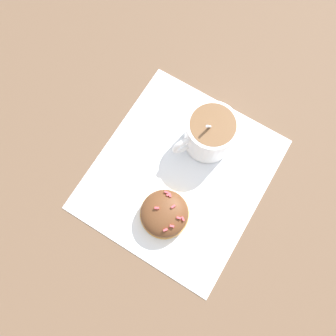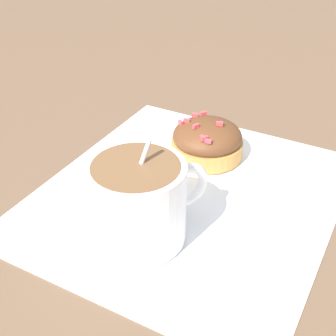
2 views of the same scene
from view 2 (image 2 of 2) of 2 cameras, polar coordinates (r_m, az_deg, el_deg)
ground_plane at (r=0.47m, az=2.43°, el=-3.44°), size 3.00×3.00×0.00m
paper_napkin at (r=0.47m, az=2.44°, el=-3.29°), size 0.32×0.29×0.00m
coffee_cup at (r=0.40m, az=-3.60°, el=-3.76°), size 0.10×0.09×0.09m
frosted_pastry at (r=0.53m, az=4.78°, el=3.36°), size 0.08×0.08×0.05m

